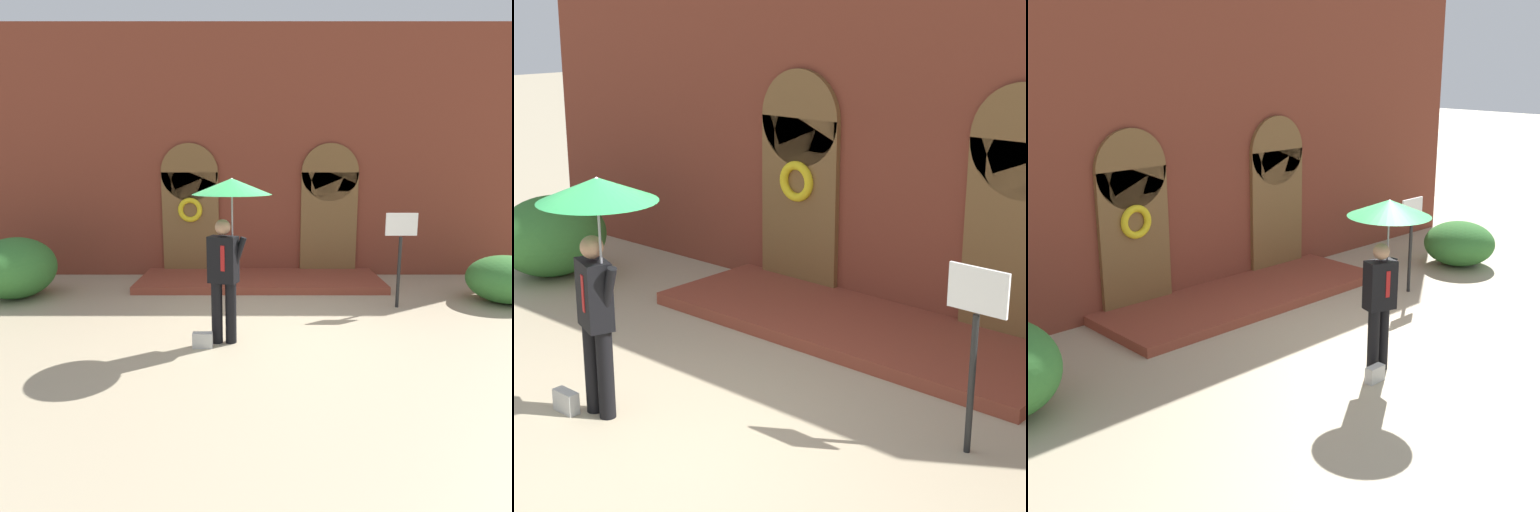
% 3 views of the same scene
% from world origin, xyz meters
% --- Properties ---
extents(ground_plane, '(80.00, 80.00, 0.00)m').
position_xyz_m(ground_plane, '(0.00, 0.00, 0.00)').
color(ground_plane, tan).
extents(building_facade, '(14.00, 2.30, 5.60)m').
position_xyz_m(building_facade, '(-0.00, 4.15, 2.68)').
color(building_facade, brown).
rests_on(building_facade, ground).
extents(person_with_umbrella, '(1.10, 1.10, 2.36)m').
position_xyz_m(person_with_umbrella, '(-0.45, -0.34, 1.91)').
color(person_with_umbrella, black).
rests_on(person_with_umbrella, ground).
extents(handbag, '(0.28, 0.12, 0.22)m').
position_xyz_m(handbag, '(-0.84, -0.54, 0.11)').
color(handbag, '#B7B7B2').
rests_on(handbag, ground).
extents(sign_post, '(0.56, 0.06, 1.72)m').
position_xyz_m(sign_post, '(2.48, 1.37, 1.16)').
color(sign_post, black).
rests_on(sign_post, ground).
extents(shrub_left, '(1.47, 1.65, 1.18)m').
position_xyz_m(shrub_left, '(-4.76, 2.02, 0.59)').
color(shrub_left, '#387A33').
rests_on(shrub_left, ground).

